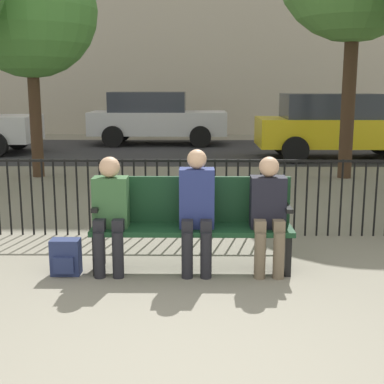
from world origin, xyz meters
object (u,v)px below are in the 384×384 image
(parked_car_2, at_px, (155,117))
(seated_person_1, at_px, (197,205))
(park_bench, at_px, (192,220))
(seated_person_0, at_px, (110,209))
(backpack, at_px, (66,257))
(parked_car_1, at_px, (338,125))
(tree_3, at_px, (29,10))
(seated_person_2, at_px, (268,209))

(parked_car_2, bearing_deg, seated_person_1, -83.49)
(park_bench, relative_size, seated_person_1, 1.62)
(seated_person_0, distance_m, backpack, 0.65)
(seated_person_1, xyz_separation_m, backpack, (-1.28, -0.10, -0.50))
(seated_person_1, bearing_deg, parked_car_2, 96.51)
(backpack, distance_m, parked_car_1, 9.77)
(seated_person_0, xyz_separation_m, backpack, (-0.43, -0.09, -0.47))
(parked_car_1, relative_size, parked_car_2, 1.00)
(seated_person_1, distance_m, tree_3, 6.97)
(seated_person_2, bearing_deg, backpack, -177.30)
(park_bench, distance_m, parked_car_2, 11.61)
(seated_person_1, relative_size, seated_person_2, 1.06)
(seated_person_1, distance_m, parked_car_2, 11.74)
(backpack, bearing_deg, seated_person_1, 4.35)
(backpack, relative_size, parked_car_2, 0.08)
(seated_person_0, distance_m, seated_person_1, 0.84)
(park_bench, xyz_separation_m, seated_person_0, (-0.80, -0.13, 0.14))
(seated_person_1, distance_m, seated_person_2, 0.70)
(backpack, height_order, parked_car_1, parked_car_1)
(seated_person_1, xyz_separation_m, parked_car_2, (-1.33, 11.66, 0.17))
(seated_person_2, bearing_deg, tree_3, 124.98)
(seated_person_2, distance_m, tree_3, 7.34)
(park_bench, xyz_separation_m, parked_car_2, (-1.28, 11.53, 0.34))
(seated_person_2, bearing_deg, parked_car_2, 99.86)
(backpack, relative_size, tree_3, 0.08)
(tree_3, distance_m, parked_car_2, 6.78)
(park_bench, relative_size, tree_3, 0.44)
(seated_person_0, height_order, parked_car_1, parked_car_1)
(seated_person_0, xyz_separation_m, parked_car_1, (4.35, 8.40, 0.20))
(parked_car_1, bearing_deg, backpack, -119.41)
(seated_person_2, bearing_deg, parked_car_1, 71.48)
(backpack, xyz_separation_m, parked_car_2, (-0.05, 11.76, 0.67))
(seated_person_0, relative_size, seated_person_1, 0.94)
(park_bench, height_order, tree_3, tree_3)
(park_bench, bearing_deg, seated_person_2, -10.23)
(seated_person_2, bearing_deg, park_bench, 169.77)
(tree_3, bearing_deg, seated_person_2, -55.02)
(backpack, height_order, parked_car_2, parked_car_2)
(park_bench, distance_m, seated_person_2, 0.77)
(parked_car_1, distance_m, parked_car_2, 5.84)
(parked_car_1, bearing_deg, parked_car_2, 146.00)
(seated_person_1, relative_size, tree_3, 0.27)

